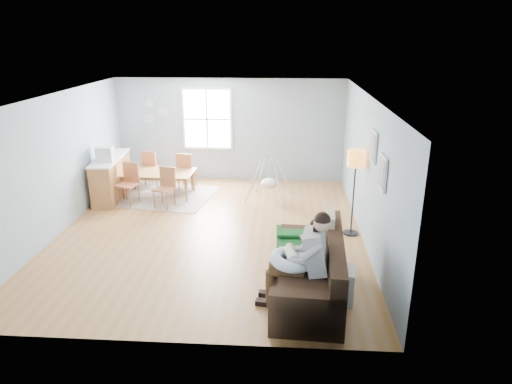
# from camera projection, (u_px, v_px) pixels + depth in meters

# --- Properties ---
(room) EXTENTS (8.40, 9.40, 3.90)m
(room) POSITION_uv_depth(u_px,v_px,m) (207.00, 111.00, 8.40)
(room) COLOR olive
(window) EXTENTS (1.32, 0.08, 1.62)m
(window) POSITION_uv_depth(u_px,v_px,m) (207.00, 119.00, 11.96)
(window) COLOR silver
(window) RESTS_ON room
(pictures) EXTENTS (0.05, 1.34, 0.74)m
(pictures) POSITION_uv_depth(u_px,v_px,m) (378.00, 159.00, 7.42)
(pictures) COLOR silver
(pictures) RESTS_ON room
(wall_plates) EXTENTS (0.67, 0.02, 0.66)m
(wall_plates) POSITION_uv_depth(u_px,v_px,m) (154.00, 112.00, 11.99)
(wall_plates) COLOR #9CADBB
(wall_plates) RESTS_ON room
(sofa) EXTENTS (1.13, 2.37, 0.94)m
(sofa) POSITION_uv_depth(u_px,v_px,m) (313.00, 275.00, 6.90)
(sofa) COLOR black
(sofa) RESTS_ON room
(green_throw) EXTENTS (1.07, 0.91, 0.04)m
(green_throw) POSITION_uv_depth(u_px,v_px,m) (308.00, 237.00, 7.55)
(green_throw) COLOR #13541A
(green_throw) RESTS_ON sofa
(beige_pillow) EXTENTS (0.19, 0.54, 0.53)m
(beige_pillow) POSITION_uv_depth(u_px,v_px,m) (329.00, 229.00, 7.27)
(beige_pillow) COLOR tan
(beige_pillow) RESTS_ON sofa
(father) EXTENTS (1.08, 0.56, 1.49)m
(father) POSITION_uv_depth(u_px,v_px,m) (303.00, 256.00, 6.45)
(father) COLOR gray
(father) RESTS_ON sofa
(nursing_pillow) EXTENTS (0.66, 0.64, 0.25)m
(nursing_pillow) POSITION_uv_depth(u_px,v_px,m) (291.00, 260.00, 6.50)
(nursing_pillow) COLOR silver
(nursing_pillow) RESTS_ON father
(infant) EXTENTS (0.22, 0.43, 0.16)m
(infant) POSITION_uv_depth(u_px,v_px,m) (291.00, 253.00, 6.50)
(infant) COLOR silver
(infant) RESTS_ON nursing_pillow
(toddler) EXTENTS (0.56, 0.28, 0.88)m
(toddler) POSITION_uv_depth(u_px,v_px,m) (308.00, 241.00, 6.97)
(toddler) COLOR white
(toddler) RESTS_ON sofa
(floor_lamp) EXTENTS (0.34, 0.34, 1.71)m
(floor_lamp) POSITION_uv_depth(u_px,v_px,m) (356.00, 166.00, 8.63)
(floor_lamp) COLOR black
(floor_lamp) RESTS_ON room
(storage_cube) EXTENTS (0.53, 0.49, 0.52)m
(storage_cube) POSITION_uv_depth(u_px,v_px,m) (338.00, 284.00, 6.77)
(storage_cube) COLOR silver
(storage_cube) RESTS_ON room
(rug) EXTENTS (2.83, 2.33, 0.01)m
(rug) POSITION_uv_depth(u_px,v_px,m) (160.00, 195.00, 11.23)
(rug) COLOR #9F9B92
(rug) RESTS_ON room
(dining_table) EXTENTS (1.73, 1.01, 0.60)m
(dining_table) POSITION_uv_depth(u_px,v_px,m) (159.00, 184.00, 11.13)
(dining_table) COLOR #966331
(dining_table) RESTS_ON rug
(chair_sw) EXTENTS (0.54, 0.54, 0.97)m
(chair_sw) POSITION_uv_depth(u_px,v_px,m) (129.00, 180.00, 10.57)
(chair_sw) COLOR brown
(chair_sw) RESTS_ON rug
(chair_se) EXTENTS (0.52, 0.52, 0.92)m
(chair_se) POSITION_uv_depth(u_px,v_px,m) (166.00, 185.00, 10.38)
(chair_se) COLOR brown
(chair_se) RESTS_ON rug
(chair_nw) EXTENTS (0.54, 0.54, 0.96)m
(chair_nw) POSITION_uv_depth(u_px,v_px,m) (152.00, 166.00, 11.73)
(chair_nw) COLOR brown
(chair_nw) RESTS_ON rug
(chair_ne) EXTENTS (0.48, 0.48, 0.96)m
(chair_ne) POSITION_uv_depth(u_px,v_px,m) (186.00, 168.00, 11.52)
(chair_ne) COLOR brown
(chair_ne) RESTS_ON rug
(counter) EXTENTS (0.65, 1.82, 1.00)m
(counter) POSITION_uv_depth(u_px,v_px,m) (111.00, 177.00, 10.96)
(counter) COLOR #966331
(counter) RESTS_ON room
(monitor) EXTENTS (0.41, 0.39, 0.34)m
(monitor) POSITION_uv_depth(u_px,v_px,m) (105.00, 154.00, 10.42)
(monitor) COLOR silver
(monitor) RESTS_ON counter
(baby_swing) EXTENTS (1.15, 1.16, 0.97)m
(baby_swing) POSITION_uv_depth(u_px,v_px,m) (269.00, 183.00, 10.79)
(baby_swing) COLOR silver
(baby_swing) RESTS_ON room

